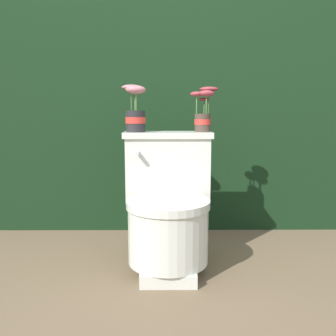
# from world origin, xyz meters

# --- Properties ---
(ground_plane) EXTENTS (12.00, 12.00, 0.00)m
(ground_plane) POSITION_xyz_m (0.00, 0.00, 0.00)
(ground_plane) COLOR brown
(hedge_backdrop) EXTENTS (4.20, 1.02, 1.60)m
(hedge_backdrop) POSITION_xyz_m (0.00, 1.22, 0.80)
(hedge_backdrop) COLOR black
(hedge_backdrop) RESTS_ON ground
(toilet) EXTENTS (0.45, 0.50, 0.67)m
(toilet) POSITION_xyz_m (-0.05, 0.12, 0.29)
(toilet) COLOR silver
(toilet) RESTS_ON ground
(potted_plant_left) EXTENTS (0.13, 0.12, 0.24)m
(potted_plant_left) POSITION_xyz_m (-0.22, 0.25, 0.78)
(potted_plant_left) COLOR #262628
(potted_plant_left) RESTS_ON toilet
(potted_plant_midleft) EXTENTS (0.14, 0.09, 0.23)m
(potted_plant_midleft) POSITION_xyz_m (0.13, 0.28, 0.77)
(potted_plant_midleft) COLOR #47382D
(potted_plant_midleft) RESTS_ON toilet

